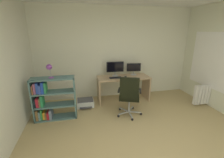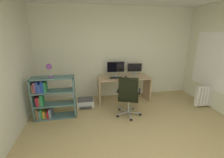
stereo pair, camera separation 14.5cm
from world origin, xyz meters
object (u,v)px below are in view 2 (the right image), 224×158
Objects in this scene: desk at (124,83)px; office_chair at (128,95)px; radiator at (208,96)px; bookshelf at (49,99)px; desk_lamp at (49,68)px; monitor_main at (116,68)px; keyboard at (116,78)px; computer_mouse at (126,77)px; printer at (86,102)px; monitor_secondary at (135,68)px.

desk is 1.45× the size of office_chair.
desk reaches higher than radiator.
desk_lamp reaches higher than bookshelf.
monitor_main is 2.63m from radiator.
computer_mouse is at bearing -2.20° from keyboard.
desk_lamp reaches higher than office_chair.
desk_lamp is (-1.92, -0.56, 0.49)m from computer_mouse.
keyboard is at bearing -164.29° from desk.
desk is 3.29× the size of printer.
printer is (-1.17, -0.07, -0.65)m from computer_mouse.
monitor_secondary reaches higher than computer_mouse.
monitor_secondary is 1.37× the size of desk_lamp.
bookshelf reaches higher than keyboard.
keyboard reaches higher than radiator.
bookshelf is at bearing 177.40° from radiator.
bookshelf is (-2.00, -0.56, -0.26)m from computer_mouse.
desk is at bearing 82.27° from office_chair.
printer is at bearing -171.51° from desk.
printer is at bearing -161.19° from monitor_main.
monitor_secondary reaches higher than bookshelf.
bookshelf is at bearing -149.81° from printer.
desk is 0.23m from computer_mouse.
printer is at bearing 142.30° from office_chair.
desk is at bearing -34.02° from monitor_main.
office_chair is (-0.16, -0.85, -0.17)m from computer_mouse.
computer_mouse is at bearing 160.57° from radiator.
keyboard is 0.90m from office_chair.
monitor_main reaches higher than desk.
computer_mouse is 2.09m from bookshelf.
radiator reaches higher than printer.
computer_mouse is (0.29, -0.02, 0.01)m from keyboard.
desk_lamp is at bearing -158.08° from keyboard.
monitor_secondary is at bearing 52.77° from computer_mouse.
radiator is at bearing -21.35° from desk.
monitor_secondary is at bearing 21.65° from keyboard.
desk_lamp is at bearing -160.45° from monitor_secondary.
office_chair is at bearing -9.14° from bookshelf.
bookshelf is at bearing 170.86° from office_chair.
monitor_main reaches higher than monitor_secondary.
keyboard is 0.33× the size of office_chair.
printer is (-1.49, -0.31, -0.84)m from monitor_secondary.
desk is at bearing 18.36° from bookshelf.
desk_lamp reaches higher than desk.
desk_lamp is 0.68× the size of printer.
radiator is (3.28, -0.67, 0.24)m from printer.
desk is at bearing 127.17° from computer_mouse.
desk_lamp is (-1.75, 0.30, 0.66)m from office_chair.
radiator is (4.11, -0.19, -0.16)m from bookshelf.
bookshelf is (-1.71, -0.58, -0.25)m from keyboard.
monitor_main reaches higher than office_chair.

